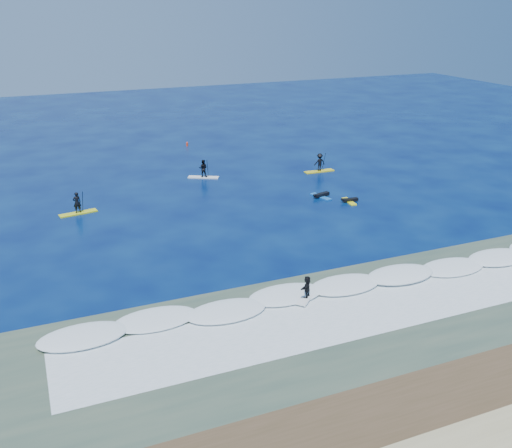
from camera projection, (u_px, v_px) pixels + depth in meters
name	position (u px, v px, depth m)	size (l,w,h in m)	color
ground	(267.00, 233.00, 44.21)	(160.00, 160.00, 0.00)	#030E40
wet_sand_strip	(457.00, 401.00, 25.73)	(90.00, 5.00, 0.08)	#443520
shallow_water	(366.00, 321.00, 32.17)	(90.00, 13.00, 0.01)	#34473A
breaking_wave	(331.00, 290.00, 35.61)	(40.00, 6.00, 0.30)	white
whitewater	(356.00, 312.00, 33.04)	(34.00, 5.00, 0.02)	silver
sup_paddler_left	(77.00, 206.00, 48.03)	(3.23, 1.29, 2.21)	#CDD216
sup_paddler_center	(203.00, 170.00, 57.75)	(3.11, 2.13, 2.18)	white
sup_paddler_right	(320.00, 163.00, 59.77)	(3.26, 0.86, 2.28)	yellow
prone_paddler_near	(349.00, 200.00, 51.03)	(1.66, 2.12, 0.44)	yellow
prone_paddler_far	(321.00, 195.00, 52.28)	(1.85, 2.41, 0.49)	blue
wave_surfer	(307.00, 288.00, 34.06)	(1.86, 1.78, 1.46)	white
marker_buoy	(187.00, 144.00, 70.50)	(0.26, 0.26, 0.63)	#F13A15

